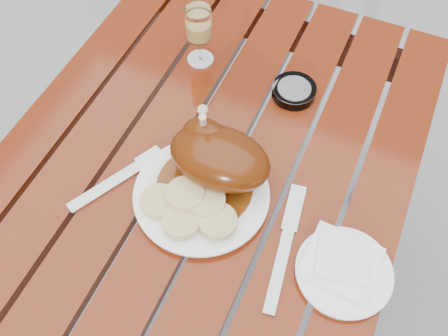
{
  "coord_description": "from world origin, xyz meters",
  "views": [
    {
      "loc": [
        0.26,
        -0.45,
        1.58
      ],
      "look_at": [
        0.05,
        0.03,
        0.78
      ],
      "focal_mm": 40.0,
      "sensor_mm": 36.0,
      "label": 1
    }
  ],
  "objects_px": {
    "dinner_plate": "(202,195)",
    "table": "(201,255)",
    "wine_glass": "(199,36)",
    "side_plate": "(344,272)",
    "ashtray": "(294,91)"
  },
  "relations": [
    {
      "from": "wine_glass",
      "to": "ashtray",
      "type": "xyz_separation_m",
      "value": [
        0.23,
        -0.01,
        -0.06
      ]
    },
    {
      "from": "table",
      "to": "dinner_plate",
      "type": "distance_m",
      "value": 0.39
    },
    {
      "from": "dinner_plate",
      "to": "ashtray",
      "type": "distance_m",
      "value": 0.32
    },
    {
      "from": "table",
      "to": "ashtray",
      "type": "distance_m",
      "value": 0.49
    },
    {
      "from": "table",
      "to": "side_plate",
      "type": "bearing_deg",
      "value": -12.23
    },
    {
      "from": "dinner_plate",
      "to": "side_plate",
      "type": "distance_m",
      "value": 0.29
    },
    {
      "from": "dinner_plate",
      "to": "table",
      "type": "bearing_deg",
      "value": 137.48
    },
    {
      "from": "wine_glass",
      "to": "side_plate",
      "type": "relative_size",
      "value": 0.84
    },
    {
      "from": "wine_glass",
      "to": "side_plate",
      "type": "distance_m",
      "value": 0.59
    },
    {
      "from": "dinner_plate",
      "to": "side_plate",
      "type": "relative_size",
      "value": 1.53
    },
    {
      "from": "table",
      "to": "ashtray",
      "type": "relative_size",
      "value": 12.52
    },
    {
      "from": "side_plate",
      "to": "ashtray",
      "type": "height_order",
      "value": "ashtray"
    },
    {
      "from": "wine_glass",
      "to": "side_plate",
      "type": "height_order",
      "value": "wine_glass"
    },
    {
      "from": "table",
      "to": "dinner_plate",
      "type": "height_order",
      "value": "dinner_plate"
    },
    {
      "from": "wine_glass",
      "to": "ashtray",
      "type": "relative_size",
      "value": 1.47
    }
  ]
}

